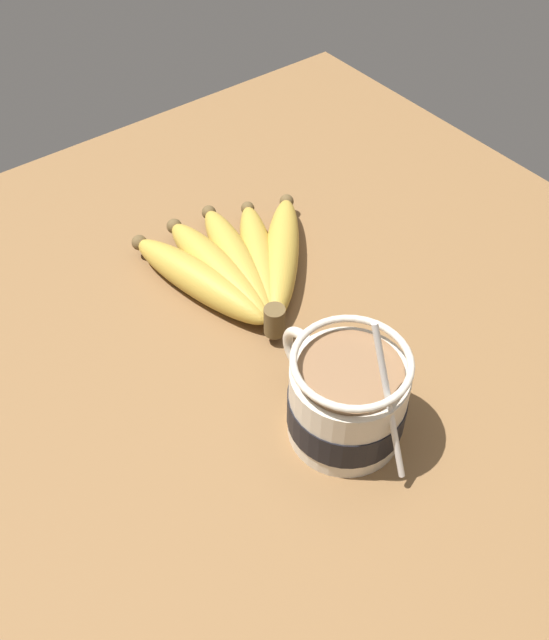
{
  "coord_description": "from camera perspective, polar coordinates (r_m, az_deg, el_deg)",
  "views": [
    {
      "loc": [
        -30.21,
        21.54,
        53.24
      ],
      "look_at": [
        4.11,
        -4.59,
        7.1
      ],
      "focal_mm": 40.0,
      "sensor_mm": 36.0,
      "label": 1
    }
  ],
  "objects": [
    {
      "name": "coffee_mug",
      "position": [
        0.58,
        5.75,
        -6.36
      ],
      "size": [
        15.14,
        9.66,
        14.66
      ],
      "color": "beige",
      "rests_on": "table"
    },
    {
      "name": "banana_bunch",
      "position": [
        0.72,
        -2.92,
        4.38
      ],
      "size": [
        19.8,
        19.51,
        4.16
      ],
      "color": "brown",
      "rests_on": "table"
    },
    {
      "name": "table",
      "position": [
        0.64,
        -1.05,
        -7.42
      ],
      "size": [
        92.25,
        92.25,
        3.09
      ],
      "color": "brown",
      "rests_on": "ground"
    }
  ]
}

